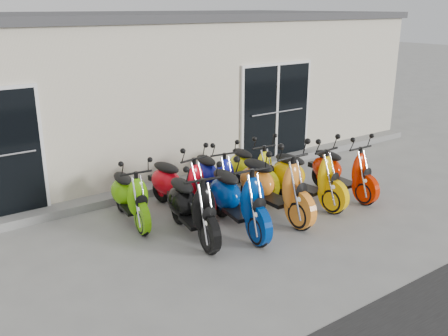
{
  "coord_description": "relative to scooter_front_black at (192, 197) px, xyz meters",
  "views": [
    {
      "loc": [
        -4.95,
        -6.29,
        3.52
      ],
      "look_at": [
        0.0,
        0.6,
        0.75
      ],
      "focal_mm": 40.0,
      "sensor_mm": 36.0,
      "label": 1
    }
  ],
  "objects": [
    {
      "name": "scooter_front_blue",
      "position": [
        0.75,
        -0.2,
        0.04
      ],
      "size": [
        1.0,
        2.03,
        1.44
      ],
      "primitive_type": null,
      "rotation": [
        0.0,
        0.0,
        -0.15
      ],
      "color": "navy",
      "rests_on": "ground"
    },
    {
      "name": "door_right",
      "position": [
        3.75,
        2.31,
        0.58
      ],
      "size": [
        2.02,
        0.08,
        2.22
      ],
      "primitive_type": "cube",
      "color": "black",
      "rests_on": "front_step"
    },
    {
      "name": "scooter_back_yellow",
      "position": [
        2.09,
        1.1,
        -0.06
      ],
      "size": [
        0.74,
        1.71,
        1.24
      ],
      "primitive_type": null,
      "rotation": [
        0.0,
        0.0,
        -0.08
      ],
      "color": "#F7F80E",
      "rests_on": "ground"
    },
    {
      "name": "door_left",
      "position": [
        -2.05,
        2.31,
        0.58
      ],
      "size": [
        1.07,
        0.08,
        2.22
      ],
      "primitive_type": "cube",
      "color": "black",
      "rests_on": "front_step"
    },
    {
      "name": "scooter_back_green",
      "position": [
        -0.54,
        1.1,
        -0.06
      ],
      "size": [
        0.81,
        1.74,
        1.24
      ],
      "primitive_type": null,
      "rotation": [
        0.0,
        0.0,
        -0.12
      ],
      "color": "#5FB609",
      "rests_on": "ground"
    },
    {
      "name": "roof_cap",
      "position": [
        1.15,
        5.34,
        2.6
      ],
      "size": [
        14.2,
        6.2,
        0.16
      ],
      "primitive_type": "cube",
      "color": "#3F3F42",
      "rests_on": "building"
    },
    {
      "name": "building",
      "position": [
        1.15,
        5.34,
        0.92
      ],
      "size": [
        14.0,
        6.0,
        3.2
      ],
      "primitive_type": "cube",
      "color": "beige",
      "rests_on": "ground"
    },
    {
      "name": "scooter_back_red",
      "position": [
        0.41,
        1.05,
        -0.03
      ],
      "size": [
        0.88,
        1.85,
        1.31
      ],
      "primitive_type": null,
      "rotation": [
        0.0,
        0.0,
        0.14
      ],
      "color": "red",
      "rests_on": "ground"
    },
    {
      "name": "ground",
      "position": [
        1.15,
        0.14,
        -0.68
      ],
      "size": [
        80.0,
        80.0,
        0.0
      ],
      "primitive_type": "plane",
      "color": "gray",
      "rests_on": "ground"
    },
    {
      "name": "scooter_back_blue",
      "position": [
        1.18,
        1.08,
        -0.05
      ],
      "size": [
        0.86,
        1.78,
        1.27
      ],
      "primitive_type": null,
      "rotation": [
        0.0,
        0.0,
        -0.14
      ],
      "color": "#101694",
      "rests_on": "ground"
    },
    {
      "name": "scooter_front_orange_a",
      "position": [
        1.58,
        -0.11,
        0.06
      ],
      "size": [
        0.77,
        2.02,
        1.48
      ],
      "primitive_type": null,
      "rotation": [
        0.0,
        0.0,
        -0.02
      ],
      "color": "orange",
      "rests_on": "ground"
    },
    {
      "name": "scooter_front_orange_b",
      "position": [
        2.46,
        -0.01,
        0.01
      ],
      "size": [
        0.85,
        1.93,
        1.39
      ],
      "primitive_type": null,
      "rotation": [
        0.0,
        0.0,
        0.09
      ],
      "color": "#FABF03",
      "rests_on": "ground"
    },
    {
      "name": "scooter_front_red",
      "position": [
        3.32,
        -0.12,
        -0.03
      ],
      "size": [
        0.69,
        1.78,
        1.3
      ],
      "primitive_type": null,
      "rotation": [
        0.0,
        0.0,
        -0.03
      ],
      "color": "red",
      "rests_on": "ground"
    },
    {
      "name": "scooter_front_black",
      "position": [
        0.0,
        0.0,
        0.0
      ],
      "size": [
        0.95,
        1.93,
        1.36
      ],
      "primitive_type": null,
      "rotation": [
        0.0,
        0.0,
        -0.16
      ],
      "color": "black",
      "rests_on": "ground"
    },
    {
      "name": "front_step",
      "position": [
        1.15,
        2.16,
        -0.61
      ],
      "size": [
        14.0,
        0.4,
        0.15
      ],
      "primitive_type": "cube",
      "color": "gray",
      "rests_on": "ground"
    }
  ]
}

